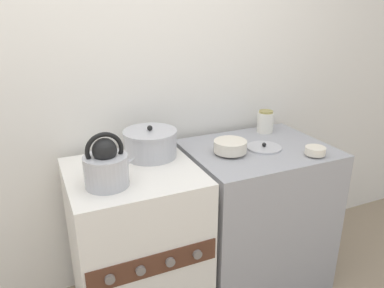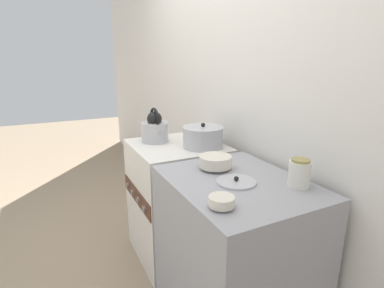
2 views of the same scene
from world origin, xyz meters
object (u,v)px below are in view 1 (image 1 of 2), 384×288
kettle (106,166)px  cooking_pot (150,143)px  storage_jar (265,122)px  enamel_bowl (230,146)px  small_ceramic_bowl (315,151)px  stove (137,246)px  loose_pot_lid (264,147)px

kettle → cooking_pot: kettle is taller
storage_jar → enamel_bowl: bearing=-148.9°
cooking_pot → enamel_bowl: 0.43m
storage_jar → cooking_pot: bearing=-173.3°
small_ceramic_bowl → storage_jar: size_ratio=0.78×
cooking_pot → enamel_bowl: bearing=-19.1°
stove → enamel_bowl: 0.73m
stove → loose_pot_lid: 0.88m
small_ceramic_bowl → loose_pot_lid: 0.28m
cooking_pot → small_ceramic_bowl: cooking_pot is taller
stove → cooking_pot: 0.55m
stove → cooking_pot: size_ratio=3.13×
storage_jar → loose_pot_lid: storage_jar is taller
kettle → cooking_pot: size_ratio=0.89×
stove → small_ceramic_bowl: 1.07m
cooking_pot → enamel_bowl: cooking_pot is taller
kettle → loose_pot_lid: kettle is taller
enamel_bowl → loose_pot_lid: size_ratio=0.91×
cooking_pot → loose_pot_lid: cooking_pot is taller
kettle → storage_jar: size_ratio=1.82×
small_ceramic_bowl → loose_pot_lid: bearing=132.9°
small_ceramic_bowl → storage_jar: 0.44m
storage_jar → stove: bearing=-166.2°
stove → storage_jar: storage_jar is taller
loose_pot_lid → stove: bearing=179.1°
stove → storage_jar: (0.93, 0.23, 0.51)m
kettle → loose_pot_lid: 0.91m
enamel_bowl → loose_pot_lid: 0.22m
stove → kettle: kettle is taller
enamel_bowl → small_ceramic_bowl: enamel_bowl is taller
enamel_bowl → cooking_pot: bearing=160.9°
kettle → stove: bearing=38.1°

